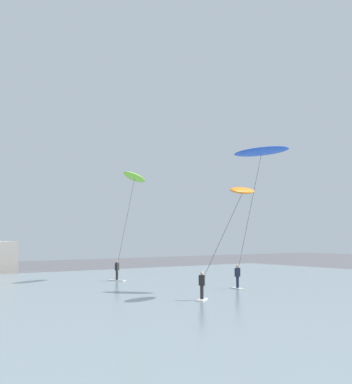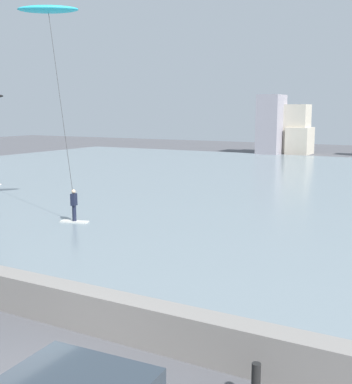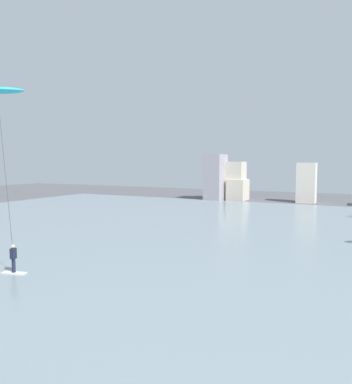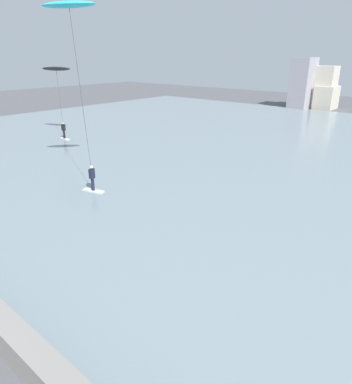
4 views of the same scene
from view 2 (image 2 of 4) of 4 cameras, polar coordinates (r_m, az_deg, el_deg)
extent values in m
cube|color=gray|center=(13.13, -7.95, -13.52)|extent=(60.00, 0.70, 1.04)
cube|color=gray|center=(37.44, 17.64, 0.28)|extent=(84.00, 52.00, 0.10)
cube|color=gray|center=(66.79, 10.77, 7.54)|extent=(2.86, 3.99, 7.66)
cube|color=beige|center=(68.21, 12.84, 6.99)|extent=(4.79, 3.03, 6.44)
cube|color=beige|center=(67.75, 13.92, 5.69)|extent=(2.87, 3.83, 3.49)
cylinder|color=black|center=(10.47, 9.08, -20.59)|extent=(0.18, 0.18, 0.78)
cube|color=silver|center=(25.53, -11.47, -3.30)|extent=(1.46, 0.76, 0.06)
cylinder|color=#191E33|center=(25.44, -11.50, -2.38)|extent=(0.20, 0.20, 0.78)
cube|color=#191E33|center=(25.32, -11.55, -0.85)|extent=(0.29, 0.38, 0.60)
sphere|color=beige|center=(25.25, -11.58, 0.07)|extent=(0.20, 0.20, 0.20)
cylinder|color=#333333|center=(26.06, -12.95, 9.57)|extent=(2.21, 1.09, 9.32)
ellipsoid|color=#28B2C6|center=(27.66, -14.33, 19.50)|extent=(2.82, 2.87, 0.56)
camera|label=1|loc=(19.82, -35.43, 3.05)|focal=54.61mm
camera|label=3|loc=(4.72, 46.70, 16.45)|focal=35.08mm
camera|label=4|loc=(7.22, 36.62, 26.83)|focal=32.64mm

